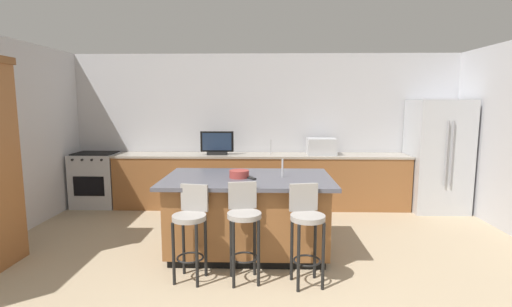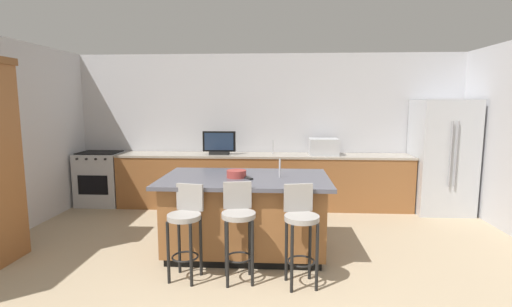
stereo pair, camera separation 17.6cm
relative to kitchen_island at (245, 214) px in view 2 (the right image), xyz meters
The scene contains 14 objects.
wall_back 2.52m from the kitchen_island, 85.28° to the left, with size 7.23×0.12×2.64m, color #BCBCC1.
counter_back 1.99m from the kitchen_island, 86.28° to the left, with size 4.98×0.62×0.92m.
kitchen_island is the anchor object (origin of this frame).
refrigerator 3.63m from the kitchen_island, 31.84° to the left, with size 0.87×0.81×1.84m.
range_oven 3.38m from the kitchen_island, 144.02° to the left, with size 0.74×0.63×0.94m.
microwave 2.37m from the kitchen_island, 59.87° to the left, with size 0.48×0.36×0.28m, color #B7BABF.
tv_monitor 2.13m from the kitchen_island, 107.59° to the left, with size 0.56×0.16×0.40m.
sink_faucet_back 2.18m from the kitchen_island, 82.03° to the left, with size 0.02×0.02×0.24m, color #B2B2B7.
sink_faucet_island 0.69m from the kitchen_island, ahead, with size 0.02×0.02×0.22m, color #B2B2B7.
bar_stool_left 0.91m from the kitchen_island, 127.36° to the right, with size 0.34×0.36×0.97m.
bar_stool_center 0.73m from the kitchen_island, 90.49° to the right, with size 0.34×0.36×1.00m.
bar_stool_right 1.00m from the kitchen_island, 51.74° to the right, with size 0.34×0.36×0.99m.
fruit_bowl 0.51m from the kitchen_island, 162.12° to the right, with size 0.23×0.23×0.09m, color #993833.
tv_remote 0.47m from the kitchen_island, 70.85° to the right, with size 0.04×0.17×0.02m, color black.
Camera 2 is at (0.19, -2.39, 1.80)m, focal length 26.28 mm.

